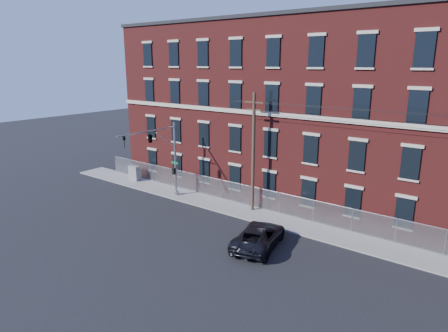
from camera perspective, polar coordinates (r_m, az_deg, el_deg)
name	(u,v)px	position (r m, az deg, el deg)	size (l,w,h in m)	color
ground	(192,226)	(31.48, -4.70, -8.59)	(140.00, 140.00, 0.00)	black
sidewalk	(366,244)	(30.06, 19.82, -10.51)	(65.00, 3.00, 0.12)	gray
mill_building	(411,116)	(36.33, 25.34, 6.54)	(55.30, 14.32, 16.30)	maroon
chain_link_fence	(373,225)	(30.82, 20.74, -7.94)	(59.06, 0.06, 1.85)	#A5A8AD
traffic_signal_mast	(156,145)	(35.42, -9.75, 3.03)	(0.90, 6.75, 7.00)	#9EA0A5
utility_pole_near	(253,151)	(32.92, 4.26, 2.23)	(1.80, 0.28, 10.00)	#4D3826
pickup_truck	(259,236)	(27.89, 5.03, -10.02)	(2.59, 5.62, 1.56)	black
utility_cabinet	(134,173)	(43.61, -12.82, -1.00)	(1.25, 0.62, 1.56)	gray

